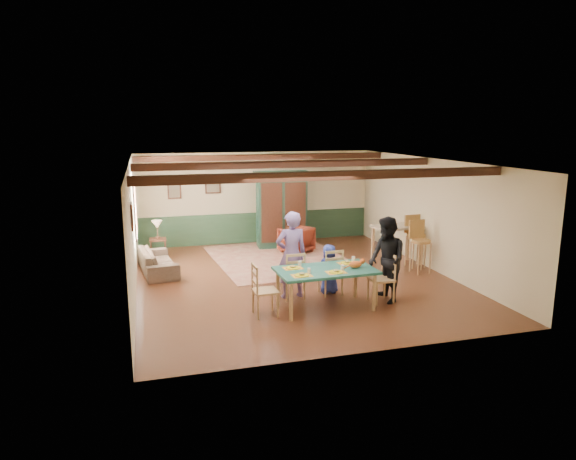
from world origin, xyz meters
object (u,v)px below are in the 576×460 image
object	(u,v)px
sofa	(158,261)
counter_table	(396,245)
dining_chair_far_right	(331,271)
armoire	(282,209)
dining_chair_end_right	(381,278)
bar_stool_left	(421,247)
person_woman	(387,260)
bar_stool_right	(416,241)
dining_table	(325,289)
dining_chair_end_left	(265,290)
table_lamp	(157,230)
end_table	(158,249)
dining_chair_far_left	(293,275)
armchair	(296,240)
person_child	(329,269)
cat	(355,264)
person_man	(291,255)

from	to	relation	value
sofa	counter_table	world-z (taller)	counter_table
dining_chair_far_right	armoire	distance (m)	4.44
dining_chair_end_right	bar_stool_left	size ratio (longest dim) A/B	0.79
person_woman	bar_stool_right	world-z (taller)	person_woman
dining_table	dining_chair_end_left	size ratio (longest dim) A/B	1.89
table_lamp	end_table	bearing A→B (deg)	0.00
dining_chair_end_right	armoire	xyz separation A→B (m)	(-0.69, 5.12, 0.60)
dining_chair_far_left	bar_stool_right	size ratio (longest dim) A/B	0.77
dining_chair_end_right	table_lamp	xyz separation A→B (m)	(-4.19, 4.69, 0.29)
dining_chair_far_left	armchair	bearing A→B (deg)	-109.75
end_table	bar_stool_left	world-z (taller)	bar_stool_left
dining_chair_end_left	table_lamp	bearing A→B (deg)	18.45
dining_table	end_table	distance (m)	5.60
dining_chair_end_right	dining_chair_far_left	bearing A→B (deg)	-114.92
person_child	dining_chair_end_left	bearing A→B (deg)	27.30
person_woman	counter_table	distance (m)	2.90
dining_chair_end_right	person_child	size ratio (longest dim) A/B	0.95
person_woman	dining_chair_far_left	bearing A→B (deg)	-113.57
armoire	person_woman	bearing A→B (deg)	-77.98
dining_table	armchair	xyz separation A→B (m)	(0.72, 4.39, -0.03)
counter_table	bar_stool_right	distance (m)	0.50
dining_chair_far_left	end_table	bearing A→B (deg)	-59.64
person_child	cat	xyz separation A→B (m)	(0.19, -0.93, 0.35)
armoire	bar_stool_left	xyz separation A→B (m)	(2.50, -3.49, -0.47)
dining_chair_far_right	table_lamp	world-z (taller)	table_lamp
dining_table	bar_stool_left	xyz separation A→B (m)	(3.01, 1.67, 0.24)
dining_chair_far_left	dining_chair_end_left	xyz separation A→B (m)	(-0.75, -0.78, 0.00)
end_table	bar_stool_left	size ratio (longest dim) A/B	0.43
dining_table	dining_chair_far_left	size ratio (longest dim) A/B	1.89
dining_chair_end_right	sofa	xyz separation A→B (m)	(-4.24, 3.36, -0.22)
sofa	table_lamp	distance (m)	1.42
dining_chair_end_right	cat	xyz separation A→B (m)	(-0.62, -0.13, 0.38)
person_man	person_woman	world-z (taller)	person_man
person_woman	end_table	distance (m)	6.38
person_child	bar_stool_left	bearing A→B (deg)	-164.65
person_child	bar_stool_right	world-z (taller)	bar_stool_right
dining_table	bar_stool_right	world-z (taller)	bar_stool_right
armchair	table_lamp	world-z (taller)	table_lamp
dining_chair_far_left	counter_table	xyz separation A→B (m)	(3.25, 1.77, 0.01)
table_lamp	bar_stool_right	bearing A→B (deg)	-22.38
dining_chair_far_right	bar_stool_right	bearing A→B (deg)	-154.93
dining_table	counter_table	bearing A→B (deg)	41.77
person_child	cat	world-z (taller)	person_child
person_woman	dining_chair_end_left	bearing A→B (deg)	-90.00
bar_stool_left	bar_stool_right	bearing A→B (deg)	66.86
table_lamp	bar_stool_left	bearing A→B (deg)	-27.00
dining_table	dining_chair_end_right	world-z (taller)	dining_chair_end_right
dining_chair_end_left	sofa	xyz separation A→B (m)	(-1.85, 3.45, -0.22)
dining_chair_far_right	armoire	bearing A→B (deg)	-93.68
table_lamp	cat	bearing A→B (deg)	-53.47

